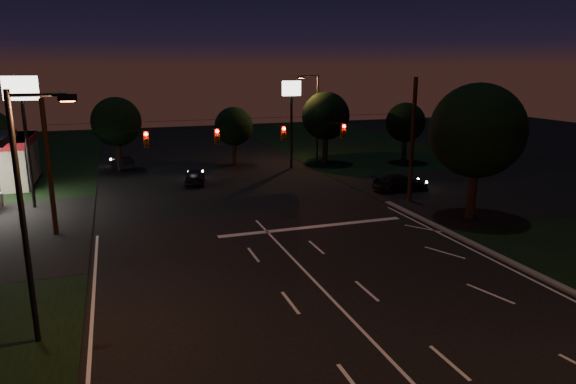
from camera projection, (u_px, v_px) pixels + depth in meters
name	position (u px, v px, depth m)	size (l,w,h in m)	color
ground	(349.00, 317.00, 20.40)	(140.00, 140.00, 0.00)	black
cross_street_right	(489.00, 190.00, 41.38)	(20.00, 16.00, 0.02)	black
stop_bar	(313.00, 227.00, 31.91)	(12.00, 0.50, 0.01)	silver
utility_pole_right	(409.00, 201.00, 37.95)	(0.30, 0.30, 9.00)	black
utility_pole_left	(57.00, 235.00, 30.42)	(0.28, 0.28, 8.00)	black
signal_span	(251.00, 134.00, 32.85)	(24.00, 0.40, 1.56)	black
pole_sign_left_near	(23.00, 108.00, 34.57)	(2.20, 0.30, 9.10)	black
pole_sign_right	(291.00, 104.00, 49.00)	(1.80, 0.30, 8.40)	black
street_light_left	(29.00, 201.00, 17.47)	(2.20, 0.35, 9.00)	black
street_light_right_far	(315.00, 112.00, 52.09)	(2.20, 0.35, 9.00)	black
tree_right_near	(476.00, 132.00, 32.64)	(6.00, 6.00, 8.76)	black
tree_far_b	(117.00, 122.00, 48.17)	(4.60, 4.60, 6.98)	black
tree_far_c	(234.00, 127.00, 50.85)	(3.80, 3.80, 5.86)	black
tree_far_d	(325.00, 116.00, 51.64)	(4.80, 4.80, 7.30)	black
tree_far_e	(405.00, 123.00, 52.46)	(4.00, 4.00, 6.18)	black
car_oncoming_a	(195.00, 176.00, 43.37)	(1.59, 3.96, 1.35)	black
car_oncoming_b	(123.00, 163.00, 49.94)	(1.29, 3.70, 1.22)	black
car_cross	(401.00, 183.00, 40.99)	(1.87, 4.59, 1.33)	black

